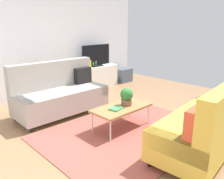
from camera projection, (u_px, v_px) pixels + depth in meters
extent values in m
plane|color=#936B47|center=(121.00, 126.00, 4.29)|extent=(7.68, 7.68, 0.00)
cube|color=silver|center=(42.00, 41.00, 5.83)|extent=(6.40, 0.12, 2.90)
cube|color=#9E4C42|center=(128.00, 132.00, 4.03)|extent=(2.90, 2.20, 0.01)
cube|color=gray|center=(62.00, 100.00, 4.77)|extent=(1.91, 0.85, 0.44)
cube|color=gray|center=(52.00, 74.00, 4.86)|extent=(1.90, 0.21, 0.56)
cube|color=gray|center=(93.00, 87.00, 5.31)|extent=(0.21, 0.84, 0.22)
cube|color=gray|center=(21.00, 104.00, 4.18)|extent=(0.21, 0.84, 0.22)
cylinder|color=black|center=(104.00, 106.00, 5.19)|extent=(0.05, 0.05, 0.10)
cylinder|color=black|center=(31.00, 129.00, 4.03)|extent=(0.05, 0.05, 0.10)
cylinder|color=black|center=(85.00, 99.00, 5.66)|extent=(0.05, 0.05, 0.10)
cylinder|color=black|center=(15.00, 118.00, 4.50)|extent=(0.05, 0.05, 0.10)
cube|color=black|center=(83.00, 75.00, 5.21)|extent=(0.40, 0.14, 0.36)
cube|color=gold|center=(201.00, 131.00, 3.38)|extent=(1.96, 0.99, 0.44)
cube|color=gold|center=(176.00, 146.00, 2.74)|extent=(0.27, 0.85, 0.22)
cube|color=gold|center=(220.00, 108.00, 3.97)|extent=(0.27, 0.85, 0.22)
cylinder|color=black|center=(149.00, 163.00, 3.04)|extent=(0.05, 0.05, 0.10)
cylinder|color=black|center=(199.00, 123.00, 4.30)|extent=(0.05, 0.05, 0.10)
cube|color=#D84C33|center=(196.00, 122.00, 2.70)|extent=(0.41, 0.17, 0.36)
cube|color=#9E7042|center=(122.00, 108.00, 4.09)|extent=(1.10, 0.56, 0.04)
cylinder|color=silver|center=(92.00, 123.00, 3.97)|extent=(0.02, 0.02, 0.38)
cylinder|color=silver|center=(130.00, 109.00, 4.64)|extent=(0.02, 0.02, 0.38)
cylinder|color=silver|center=(110.00, 131.00, 3.65)|extent=(0.02, 0.02, 0.38)
cylinder|color=silver|center=(148.00, 115.00, 4.32)|extent=(0.02, 0.02, 0.38)
cube|color=silver|center=(96.00, 77.00, 6.90)|extent=(1.40, 0.44, 0.64)
cube|color=black|center=(96.00, 66.00, 6.80)|extent=(0.36, 0.20, 0.04)
cube|color=black|center=(96.00, 55.00, 6.71)|extent=(1.00, 0.05, 0.60)
cube|color=#4C5666|center=(123.00, 75.00, 7.60)|extent=(0.52, 0.40, 0.44)
cylinder|color=brown|center=(126.00, 102.00, 4.15)|extent=(0.19, 0.19, 0.11)
sphere|color=#2D7233|center=(127.00, 94.00, 4.11)|extent=(0.24, 0.24, 0.24)
cube|color=#3F8C4C|center=(116.00, 108.00, 3.96)|extent=(0.27, 0.23, 0.03)
cylinder|color=#33B29E|center=(79.00, 66.00, 6.44)|extent=(0.11, 0.11, 0.16)
cylinder|color=#4C72B2|center=(84.00, 65.00, 6.55)|extent=(0.10, 0.10, 0.15)
cylinder|color=gold|center=(90.00, 64.00, 6.59)|extent=(0.06, 0.06, 0.22)
cylinder|color=#3F8C4C|center=(93.00, 65.00, 6.68)|extent=(0.05, 0.05, 0.15)
cylinder|color=#3F8C4C|center=(96.00, 64.00, 6.74)|extent=(0.05, 0.05, 0.17)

